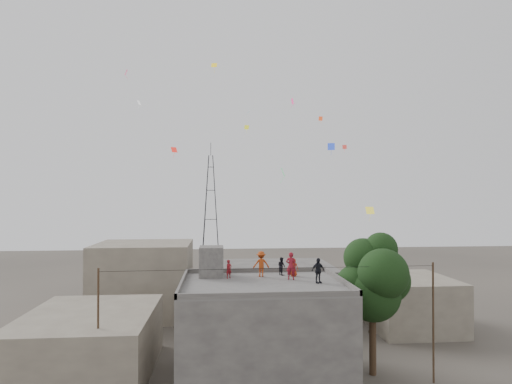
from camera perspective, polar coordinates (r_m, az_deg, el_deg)
ground at (r=28.89m, az=0.87°, el=-24.00°), size 140.00×140.00×0.00m
main_building at (r=27.83m, az=0.87°, el=-18.22°), size 10.00×8.00×6.10m
parapet at (r=27.05m, az=0.87°, el=-11.73°), size 10.00×8.00×0.30m
stair_head_box at (r=29.34m, az=-5.96°, el=-9.19°), size 1.60×1.80×2.00m
neighbor_west at (r=31.06m, az=-21.34°, el=-18.32°), size 8.00×10.00×4.00m
neighbor_north at (r=41.65m, az=1.69°, el=-13.13°), size 12.00×9.00×5.00m
neighbor_northwest at (r=43.77m, az=-14.75°, el=-11.16°), size 9.00×8.00×7.00m
neighbor_east at (r=41.10m, az=19.75°, el=-13.67°), size 7.00×8.00×4.40m
tree at (r=29.31m, az=15.51°, el=-11.15°), size 4.90×4.60×9.10m
utility_line at (r=26.47m, az=2.28°, el=-17.38°), size 20.12×0.62×7.40m
transmission_tower at (r=66.48m, az=-6.06°, el=-2.81°), size 2.97×2.97×20.01m
person_red_adult at (r=28.13m, az=4.68°, el=-9.79°), size 0.75×0.61×1.77m
person_orange_child at (r=29.34m, az=5.05°, el=-9.97°), size 0.63×0.46×1.21m
person_dark_child at (r=29.75m, az=3.43°, el=-9.84°), size 0.68×0.74×1.22m
person_dark_adult at (r=27.20m, az=8.28°, el=-10.33°), size 0.98×0.67×1.55m
person_orange_adult at (r=29.09m, az=0.69°, el=-9.57°), size 1.11×0.66×1.69m
person_red_child at (r=28.60m, az=-3.64°, el=-10.22°), size 0.52×0.50×1.20m
kites at (r=33.15m, az=1.38°, el=7.58°), size 18.70×13.79×10.46m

